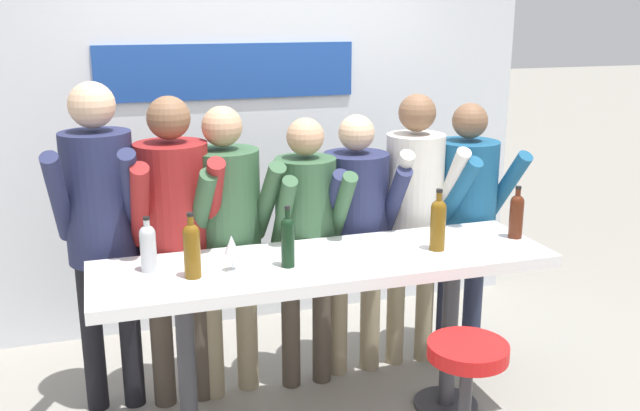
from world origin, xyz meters
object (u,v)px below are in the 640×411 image
Objects in this scene: bar_stool at (465,392)px; person_left at (175,221)px; person_right at (415,201)px; wine_bottle_3 at (516,214)px; wine_glass_0 at (232,246)px; person_center_left at (226,223)px; person_center_right at (356,219)px; wine_bottle_2 at (438,222)px; wine_bottle_1 at (288,239)px; person_far_right at (466,206)px; wine_bottle_0 at (148,246)px; wine_bottle_4 at (192,248)px; person_center at (306,225)px; tasting_table at (326,285)px; person_far_left at (101,214)px.

person_left is (-1.16, 1.13, 0.60)m from bar_stool.
person_right reaches higher than wine_bottle_3.
person_right is at bearing 25.56° from wine_glass_0.
person_center_left is 0.77m from person_center_right.
wine_bottle_2 is (1.28, -0.56, 0.04)m from person_left.
bar_stool is at bearing -39.95° from wine_bottle_1.
person_far_right is 0.77m from wine_bottle_2.
wine_bottle_1 is (0.65, -0.14, 0.01)m from wine_bottle_0.
bar_stool is 1.42m from wine_bottle_4.
wine_bottle_4 is (-1.75, -0.59, 0.10)m from person_far_right.
person_center_right is at bearing 95.06° from bar_stool.
person_right is 6.30× the size of wine_bottle_0.
person_center reaches higher than wine_bottle_0.
tasting_table is 1.24m from person_far_left.
wine_bottle_2 is at bearing -1.19° from wine_glass_0.
wine_bottle_0 is 0.66m from wine_bottle_1.
person_far_left reaches higher than wine_bottle_2.
wine_bottle_0 is at bearing -158.89° from person_right.
tasting_table is at bearing -138.33° from person_right.
wine_bottle_0 is at bearing -157.36° from person_center_right.
person_far_right is at bearing 18.60° from wine_bottle_4.
wine_bottle_3 is (0.34, -0.55, 0.04)m from person_right.
person_far_left is at bearing 177.01° from person_center.
tasting_table is 1.44× the size of person_center.
tasting_table is at bearing 13.87° from wine_bottle_1.
person_center is 0.61m from wine_bottle_1.
person_far_left is 5.99× the size of wine_bottle_1.
person_far_right is at bearing 0.28° from person_right.
bar_stool is (0.47, -0.62, -0.35)m from tasting_table.
tasting_table is 0.35m from wine_bottle_1.
person_right is 5.87× the size of wine_bottle_3.
person_right is (0.38, 0.01, 0.08)m from person_center_right.
wine_bottle_1 reaches higher than tasting_table.
person_far_right is (1.49, 0.00, -0.03)m from person_center_left.
person_center is (0.45, -0.04, -0.04)m from person_center_left.
person_far_left reaches higher than bar_stool.
person_far_right is at bearing 90.86° from wine_bottle_3.
bar_stool is 1.73m from person_left.
person_center_left is 5.35× the size of wine_bottle_4.
wine_bottle_1 is at bearing -179.70° from wine_bottle_2.
wine_bottle_4 is at bearing -179.65° from wine_bottle_2.
person_far_left is at bearing 151.85° from tasting_table.
wine_bottle_4 is (-1.04, -0.61, 0.13)m from person_center_right.
person_left is at bearing 143.31° from tasting_table.
person_center_left reaches higher than person_center.
person_left is at bearing -2.41° from person_far_left.
person_right is (1.80, -0.01, -0.08)m from person_far_left.
wine_bottle_1 is (0.47, -0.56, 0.03)m from person_left.
person_left is (-0.68, 0.51, 0.25)m from tasting_table.
bar_stool is at bearing -31.77° from person_far_left.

